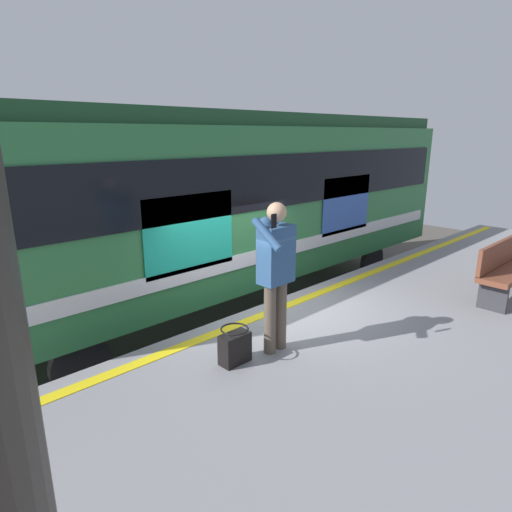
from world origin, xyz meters
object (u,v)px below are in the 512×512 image
Objects in this scene: handbag at (235,347)px; bench at (507,267)px; passenger at (276,266)px; train_carriage at (228,195)px.

handbag is 4.60m from bench.
bench is (-4.38, 1.38, 0.30)m from handbag.
passenger is at bearing -18.62° from bench.
passenger is 1.01m from handbag.
bench is at bearing 161.38° from passenger.
passenger is at bearing 57.59° from train_carriage.
bench is at bearing 109.59° from train_carriage.
passenger is (2.16, 3.40, -0.27)m from train_carriage.
passenger is at bearing 170.74° from handbag.
train_carriage is 26.57× the size of handbag.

